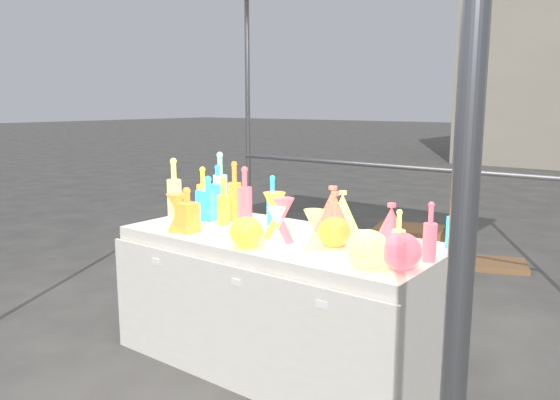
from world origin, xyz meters
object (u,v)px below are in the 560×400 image
Objects in this scene: display_table at (279,300)px; lampshade_0 at (335,214)px; hourglass_0 at (176,213)px; globe_0 at (246,234)px; cardboard_box_closed at (409,250)px; bottle_0 at (203,191)px.

lampshade_0 is (0.25, 0.18, 0.50)m from display_table.
display_table is at bearing 26.72° from hourglass_0.
globe_0 reaches higher than display_table.
cardboard_box_closed is at bearing 78.55° from lampshade_0.
display_table is 5.78× the size of bottle_0.
globe_0 is at bearing -138.69° from lampshade_0.
bottle_0 reaches higher than cardboard_box_closed.
cardboard_box_closed is at bearing 70.93° from bottle_0.
bottle_0 is at bearing 148.92° from globe_0.
cardboard_box_closed is 2.41m from globe_0.
display_table is 2.04m from cardboard_box_closed.
display_table is 8.46× the size of hourglass_0.
display_table is 0.53m from globe_0.
cardboard_box_closed is at bearing 93.06° from globe_0.
bottle_0 is 1.01m from lampshade_0.
globe_0 is (0.55, -0.03, -0.04)m from hourglass_0.
cardboard_box_closed is 2.28× the size of lampshade_0.
hourglass_0 is 0.87× the size of lampshade_0.
globe_0 is 0.70× the size of lampshade_0.
lampshade_0 is (0.36, -1.85, 0.67)m from cardboard_box_closed.
cardboard_box_closed is 2.10m from bottle_0.
lampshade_0 is (1.00, 0.01, -0.03)m from bottle_0.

